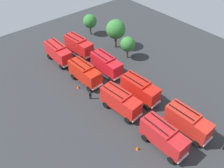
% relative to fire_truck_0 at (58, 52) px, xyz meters
% --- Properties ---
extents(ground_plane, '(65.74, 65.74, 0.00)m').
position_rel_fire_truck_0_xyz_m(ground_plane, '(14.29, 2.45, -2.15)').
color(ground_plane, '#2D3033').
extents(fire_truck_0, '(7.20, 2.75, 3.88)m').
position_rel_fire_truck_0_xyz_m(fire_truck_0, '(0.00, 0.00, 0.00)').
color(fire_truck_0, red).
rests_on(fire_truck_0, ground).
extents(fire_truck_1, '(7.29, 2.98, 3.88)m').
position_rel_fire_truck_0_xyz_m(fire_truck_1, '(9.17, 0.14, 0.00)').
color(fire_truck_1, red).
rests_on(fire_truck_1, ground).
extents(fire_truck_2, '(7.39, 3.29, 3.88)m').
position_rel_fire_truck_0_xyz_m(fire_truck_2, '(19.13, 0.13, 0.00)').
color(fire_truck_2, red).
rests_on(fire_truck_2, ground).
extents(fire_truck_3, '(7.22, 2.79, 3.88)m').
position_rel_fire_truck_0_xyz_m(fire_truck_3, '(28.25, -0.01, 0.00)').
color(fire_truck_3, red).
rests_on(fire_truck_3, ground).
extents(fire_truck_4, '(7.38, 3.24, 3.88)m').
position_rel_fire_truck_0_xyz_m(fire_truck_4, '(0.26, 4.88, 0.00)').
color(fire_truck_4, red).
rests_on(fire_truck_4, ground).
extents(fire_truck_5, '(7.22, 2.80, 3.88)m').
position_rel_fire_truck_0_xyz_m(fire_truck_5, '(9.60, 4.96, 0.00)').
color(fire_truck_5, red).
rests_on(fire_truck_5, ground).
extents(fire_truck_6, '(7.36, 3.18, 3.88)m').
position_rel_fire_truck_0_xyz_m(fire_truck_6, '(19.02, 4.68, 0.00)').
color(fire_truck_6, red).
rests_on(fire_truck_6, ground).
extents(fire_truck_7, '(7.26, 2.92, 3.88)m').
position_rel_fire_truck_0_xyz_m(fire_truck_7, '(28.85, 4.78, 0.00)').
color(fire_truck_7, red).
rests_on(fire_truck_7, ground).
extents(firefighter_0, '(0.48, 0.42, 1.73)m').
position_rel_fire_truck_0_xyz_m(firefighter_0, '(11.79, 2.18, -1.18)').
color(firefighter_0, black).
rests_on(firefighter_0, ground).
extents(firefighter_1, '(0.30, 0.45, 1.61)m').
position_rel_fire_truck_0_xyz_m(firefighter_1, '(4.65, 2.92, -1.26)').
color(firefighter_1, black).
rests_on(firefighter_1, ground).
extents(firefighter_2, '(0.41, 0.48, 1.67)m').
position_rel_fire_truck_0_xyz_m(firefighter_2, '(13.67, -1.97, -1.22)').
color(firefighter_2, black).
rests_on(firefighter_2, ground).
extents(firefighter_4, '(0.44, 0.30, 1.82)m').
position_rel_fire_truck_0_xyz_m(firefighter_4, '(5.26, 4.88, -1.12)').
color(firefighter_4, black).
rests_on(firefighter_4, ground).
extents(tree_0, '(3.31, 3.31, 5.12)m').
position_rel_fire_truck_0_xyz_m(tree_0, '(-5.24, 12.06, 1.29)').
color(tree_0, brown).
rests_on(tree_0, ground).
extents(tree_1, '(4.27, 4.27, 6.62)m').
position_rel_fire_truck_0_xyz_m(tree_1, '(3.38, 12.79, 2.30)').
color(tree_1, brown).
rests_on(tree_1, ground).
extents(tree_2, '(3.17, 3.17, 4.91)m').
position_rel_fire_truck_0_xyz_m(tree_2, '(8.29, 11.84, 1.15)').
color(tree_2, brown).
rests_on(tree_2, ground).
extents(traffic_cone_0, '(0.48, 0.48, 0.69)m').
position_rel_fire_truck_0_xyz_m(traffic_cone_0, '(26.51, -3.15, -1.81)').
color(traffic_cone_0, '#F2600C').
rests_on(traffic_cone_0, ground).
extents(traffic_cone_1, '(0.50, 0.50, 0.72)m').
position_rel_fire_truck_0_xyz_m(traffic_cone_1, '(9.86, -1.98, -1.79)').
color(traffic_cone_1, '#F2600C').
rests_on(traffic_cone_1, ground).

